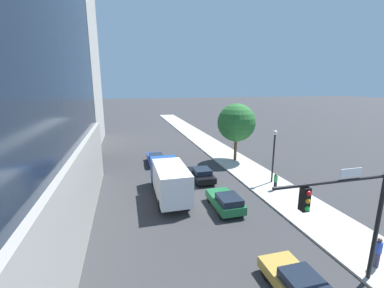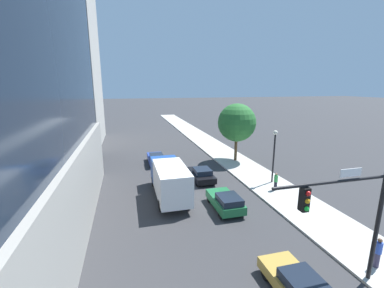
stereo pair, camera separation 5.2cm
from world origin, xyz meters
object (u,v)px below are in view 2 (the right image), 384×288
traffic_light_pole (348,206)px  street_lamp (274,148)px  car_blue (156,158)px  pedestrian_blue_shirt (378,252)px  car_black (202,174)px  pedestrian_green_shirt (276,181)px  car_green (226,201)px  box_truck (169,178)px  street_tree (237,123)px  construction_building (48,21)px

traffic_light_pole → street_lamp: 13.53m
car_blue → pedestrian_blue_shirt: size_ratio=2.69×
street_lamp → car_blue: (-10.45, 9.37, -2.90)m
car_black → pedestrian_green_shirt: size_ratio=2.60×
car_green → street_lamp: bearing=31.4°
street_lamp → car_black: size_ratio=1.23×
car_black → car_green: size_ratio=1.06×
car_black → box_truck: box_truck is taller
street_tree → box_truck: (-10.10, -8.73, -3.25)m
traffic_light_pole → car_green: (-2.20, 8.77, -3.56)m
construction_building → car_black: 33.72m
construction_building → street_lamp: 37.86m
car_black → car_blue: (-3.87, 6.81, 0.06)m
traffic_light_pole → pedestrian_green_shirt: size_ratio=3.78×
street_tree → pedestrian_blue_shirt: bearing=-92.8°
construction_building → traffic_light_pole: bearing=-61.7°
car_blue → pedestrian_blue_shirt: bearing=-67.2°
car_green → car_blue: (-3.87, 13.38, -0.01)m
car_black → street_tree: bearing=41.5°
street_tree → pedestrian_green_shirt: 10.71m
construction_building → pedestrian_green_shirt: construction_building is taller
pedestrian_green_shirt → pedestrian_blue_shirt: bearing=-93.1°
construction_building → car_green: construction_building is taller
pedestrian_green_shirt → car_black: bearing=142.8°
car_blue → pedestrian_green_shirt: 14.80m
street_tree → pedestrian_green_shirt: size_ratio=4.45×
box_truck → pedestrian_blue_shirt: box_truck is taller
pedestrian_blue_shirt → car_blue: bearing=112.8°
traffic_light_pole → car_green: 9.72m
street_lamp → car_blue: size_ratio=1.16×
car_green → street_tree: bearing=62.7°
construction_building → traffic_light_pole: size_ratio=7.07×
box_truck → pedestrian_green_shirt: (9.66, -1.18, -0.78)m
car_blue → box_truck: bearing=-90.0°
car_black → box_truck: bearing=-140.2°
car_black → car_green: car_green is taller
traffic_light_pole → street_lamp: traffic_light_pole is taller
traffic_light_pole → car_black: (-2.20, 15.34, -3.63)m
street_lamp → car_green: street_lamp is taller
box_truck → pedestrian_blue_shirt: bearing=-51.9°
construction_building → street_tree: size_ratio=6.01×
construction_building → car_blue: (13.95, -15.09, -18.39)m
construction_building → pedestrian_green_shirt: 39.72m
construction_building → car_green: (17.82, -28.47, -18.38)m
street_tree → car_green: size_ratio=1.81×
street_tree → car_black: (-6.24, -5.52, -4.35)m
construction_building → car_blue: 27.58m
street_lamp → pedestrian_blue_shirt: (-1.36, -12.24, -2.62)m
pedestrian_green_shirt → traffic_light_pole: bearing=-108.2°
pedestrian_blue_shirt → car_black: bearing=109.4°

